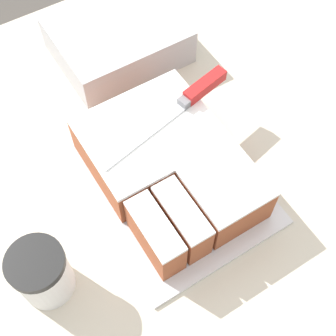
# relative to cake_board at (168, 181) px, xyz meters

# --- Properties ---
(ground_plane) EXTENTS (8.00, 8.00, 0.00)m
(ground_plane) POSITION_rel_cake_board_xyz_m (0.07, -0.00, -0.89)
(ground_plane) COLOR #4C4742
(countertop) EXTENTS (1.40, 1.10, 0.88)m
(countertop) POSITION_rel_cake_board_xyz_m (0.07, -0.00, -0.44)
(countertop) COLOR beige
(countertop) RESTS_ON ground_plane
(cake_board) EXTENTS (0.28, 0.37, 0.01)m
(cake_board) POSITION_rel_cake_board_xyz_m (0.00, 0.00, 0.00)
(cake_board) COLOR silver
(cake_board) RESTS_ON countertop
(cake) EXTENTS (0.22, 0.31, 0.08)m
(cake) POSITION_rel_cake_board_xyz_m (0.00, 0.00, 0.04)
(cake) COLOR #994C2D
(cake) RESTS_ON cake_board
(knife) EXTENTS (0.29, 0.08, 0.02)m
(knife) POSITION_rel_cake_board_xyz_m (0.10, 0.08, 0.10)
(knife) COLOR silver
(knife) RESTS_ON cake
(coffee_cup) EXTENTS (0.09, 0.09, 0.11)m
(coffee_cup) POSITION_rel_cake_board_xyz_m (-0.26, -0.06, 0.05)
(coffee_cup) COLOR white
(coffee_cup) RESTS_ON countertop
(storage_box) EXTENTS (0.26, 0.21, 0.08)m
(storage_box) POSITION_rel_cake_board_xyz_m (0.08, 0.33, 0.04)
(storage_box) COLOR #B2B2B7
(storage_box) RESTS_ON countertop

